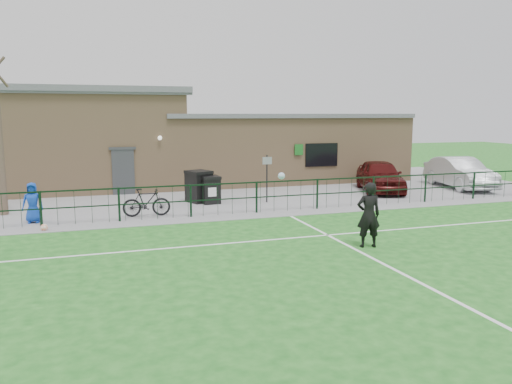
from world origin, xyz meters
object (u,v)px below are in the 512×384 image
object	(u,v)px
wheelie_bin_right	(199,187)
bicycle_d	(147,202)
sign_post	(267,179)
spectator_child	(33,203)
ball_ground	(44,227)
car_maroon	(380,176)
wheelie_bin_left	(210,191)
car_silver	(460,173)

from	to	relation	value
wheelie_bin_right	bicycle_d	xyz separation A→B (m)	(-2.40, -2.32, -0.11)
sign_post	spectator_child	xyz separation A→B (m)	(-8.91, -1.27, -0.31)
bicycle_d	ball_ground	distance (m)	3.60
car_maroon	spectator_child	size ratio (longest dim) A/B	3.19
spectator_child	ball_ground	xyz separation A→B (m)	(0.45, -1.37, -0.60)
sign_post	spectator_child	distance (m)	9.01
spectator_child	wheelie_bin_left	bearing A→B (deg)	17.88
wheelie_bin_left	sign_post	world-z (taller)	sign_post
spectator_child	wheelie_bin_right	bearing A→B (deg)	22.20
bicycle_d	ball_ground	bearing A→B (deg)	113.98
car_silver	spectator_child	world-z (taller)	car_silver
wheelie_bin_right	ball_ground	distance (m)	6.79
car_maroon	ball_ground	xyz separation A→B (m)	(-14.61, -3.80, -0.66)
sign_post	car_silver	bearing A→B (deg)	4.98
bicycle_d	spectator_child	distance (m)	3.81
sign_post	ball_ground	world-z (taller)	sign_post
car_silver	bicycle_d	xyz separation A→B (m)	(-15.68, -2.31, -0.25)
car_silver	spectator_child	xyz separation A→B (m)	(-19.48, -2.20, -0.07)
car_maroon	sign_post	bearing A→B (deg)	-149.47
wheelie_bin_right	car_silver	distance (m)	13.28
sign_post	spectator_child	world-z (taller)	sign_post
wheelie_bin_right	sign_post	size ratio (longest dim) A/B	0.62
car_maroon	spectator_child	xyz separation A→B (m)	(-15.06, -2.44, -0.06)
sign_post	bicycle_d	size ratio (longest dim) A/B	1.17
wheelie_bin_left	car_maroon	world-z (taller)	car_maroon
sign_post	bicycle_d	world-z (taller)	sign_post
car_silver	ball_ground	bearing A→B (deg)	-159.69
car_maroon	ball_ground	distance (m)	15.11
car_maroon	car_silver	bearing A→B (deg)	16.65
bicycle_d	spectator_child	world-z (taller)	spectator_child
bicycle_d	spectator_child	size ratio (longest dim) A/B	1.23
sign_post	car_maroon	distance (m)	6.27
wheelie_bin_right	sign_post	bearing A→B (deg)	-41.51
wheelie_bin_left	ball_ground	distance (m)	6.92
wheelie_bin_left	ball_ground	xyz separation A→B (m)	(-6.14, -3.16, -0.43)
bicycle_d	ball_ground	world-z (taller)	bicycle_d
spectator_child	ball_ground	size ratio (longest dim) A/B	6.02
sign_post	bicycle_d	distance (m)	5.32
wheelie_bin_left	wheelie_bin_right	size ratio (longest dim) A/B	0.85
car_maroon	spectator_child	world-z (taller)	car_maroon
wheelie_bin_left	wheelie_bin_right	world-z (taller)	wheelie_bin_right
sign_post	spectator_child	bearing A→B (deg)	-171.86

